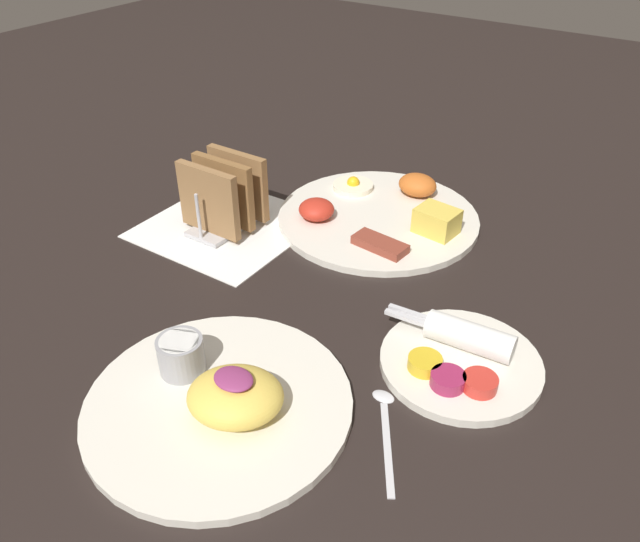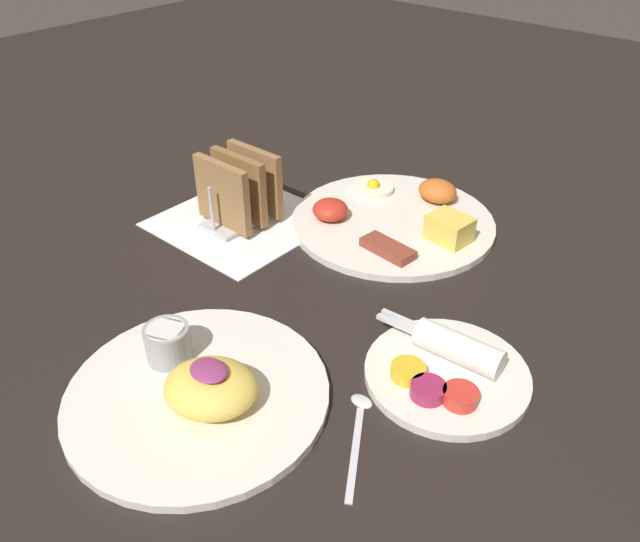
{
  "view_description": "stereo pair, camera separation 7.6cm",
  "coord_description": "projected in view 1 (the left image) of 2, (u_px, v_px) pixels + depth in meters",
  "views": [
    {
      "loc": [
        0.34,
        -0.5,
        0.46
      ],
      "look_at": [
        -0.01,
        0.02,
        0.03
      ],
      "focal_mm": 35.0,
      "sensor_mm": 36.0,
      "label": 1
    },
    {
      "loc": [
        0.41,
        -0.46,
        0.46
      ],
      "look_at": [
        -0.01,
        0.02,
        0.03
      ],
      "focal_mm": 35.0,
      "sensor_mm": 36.0,
      "label": 2
    }
  ],
  "objects": [
    {
      "name": "plate_breakfast",
      "position": [
        381.0,
        214.0,
        0.92
      ],
      "size": [
        0.3,
        0.3,
        0.05
      ],
      "color": "silver",
      "rests_on": "ground_plane"
    },
    {
      "name": "ground_plane",
      "position": [
        316.0,
        300.0,
        0.77
      ],
      "size": [
        3.0,
        3.0,
        0.0
      ],
      "primitive_type": "plane",
      "color": "black"
    },
    {
      "name": "toast_rack",
      "position": [
        224.0,
        195.0,
        0.88
      ],
      "size": [
        0.1,
        0.12,
        0.1
      ],
      "color": "#B7B7BC",
      "rests_on": "ground_plane"
    },
    {
      "name": "plate_foreground",
      "position": [
        219.0,
        397.0,
        0.61
      ],
      "size": [
        0.27,
        0.27,
        0.06
      ],
      "color": "silver",
      "rests_on": "ground_plane"
    },
    {
      "name": "napkin_flat",
      "position": [
        227.0,
        226.0,
        0.91
      ],
      "size": [
        0.22,
        0.22,
        0.0
      ],
      "color": "white",
      "rests_on": "ground_plane"
    },
    {
      "name": "teaspoon",
      "position": [
        385.0,
        419.0,
        0.6
      ],
      "size": [
        0.08,
        0.11,
        0.01
      ],
      "color": "silver",
      "rests_on": "ground_plane"
    },
    {
      "name": "plate_condiments",
      "position": [
        461.0,
        358.0,
        0.66
      ],
      "size": [
        0.19,
        0.17,
        0.04
      ],
      "color": "silver",
      "rests_on": "ground_plane"
    }
  ]
}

